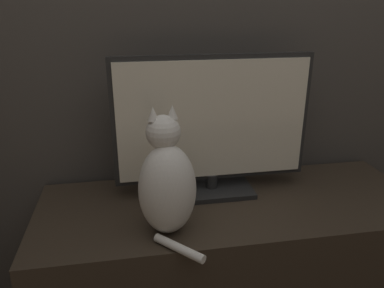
{
  "coord_description": "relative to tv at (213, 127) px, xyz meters",
  "views": [
    {
      "loc": [
        -0.38,
        -0.34,
        1.29
      ],
      "look_at": [
        -0.16,
        0.88,
        0.82
      ],
      "focal_mm": 35.0,
      "sensor_mm": 36.0,
      "label": 1
    }
  ],
  "objects": [
    {
      "name": "cat",
      "position": [
        -0.21,
        -0.25,
        -0.1
      ],
      "size": [
        0.22,
        0.3,
        0.44
      ],
      "rotation": [
        0.0,
        0.0,
        0.15
      ],
      "color": "silver",
      "rests_on": "tv_stand"
    },
    {
      "name": "tv_stand",
      "position": [
        0.06,
        -0.1,
        -0.56
      ],
      "size": [
        1.51,
        0.56,
        0.55
      ],
      "color": "#33281E",
      "rests_on": "ground_plane"
    },
    {
      "name": "tv",
      "position": [
        0.0,
        0.0,
        0.0
      ],
      "size": [
        0.78,
        0.2,
        0.56
      ],
      "color": "black",
      "rests_on": "tv_stand"
    }
  ]
}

